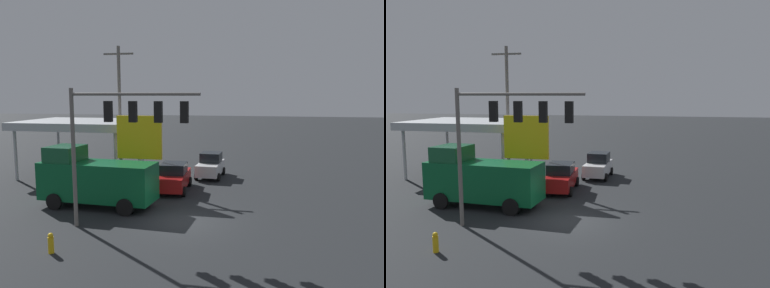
{
  "view_description": "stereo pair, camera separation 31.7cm",
  "coord_description": "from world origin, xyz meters",
  "views": [
    {
      "loc": [
        -4.11,
        18.53,
        6.59
      ],
      "look_at": [
        0.0,
        -2.0,
        3.84
      ],
      "focal_mm": 35.0,
      "sensor_mm": 36.0,
      "label": 1
    },
    {
      "loc": [
        -4.42,
        18.47,
        6.59
      ],
      "look_at": [
        0.0,
        -2.0,
        3.84
      ],
      "focal_mm": 35.0,
      "sensor_mm": 36.0,
      "label": 2
    }
  ],
  "objects": [
    {
      "name": "ground_plane",
      "position": [
        0.0,
        0.0,
        0.0
      ],
      "size": [
        200.0,
        200.0,
        0.0
      ],
      "primitive_type": "plane",
      "color": "black"
    },
    {
      "name": "traffic_signal_assembly",
      "position": [
        2.65,
        1.76,
        5.22
      ],
      "size": [
        6.47,
        0.43,
        6.93
      ],
      "color": "slate",
      "rests_on": "ground"
    },
    {
      "name": "utility_pole",
      "position": [
        7.27,
        -9.3,
        5.46
      ],
      "size": [
        2.4,
        0.26,
        10.33
      ],
      "color": "slate",
      "rests_on": "ground"
    },
    {
      "name": "gas_station_canopy",
      "position": [
        10.73,
        -9.78,
        4.16
      ],
      "size": [
        9.41,
        7.33,
        4.51
      ],
      "color": "#B2B7BC",
      "rests_on": "ground"
    },
    {
      "name": "price_sign",
      "position": [
        4.1,
        -4.79,
        3.67
      ],
      "size": [
        3.05,
        0.27,
        5.24
      ],
      "color": "#B7B7BC",
      "rests_on": "ground"
    },
    {
      "name": "delivery_truck",
      "position": [
        5.72,
        -1.5,
        1.69
      ],
      "size": [
        6.92,
        2.87,
        3.58
      ],
      "rotation": [
        0.0,
        0.0,
        -0.06
      ],
      "color": "#0C592D",
      "rests_on": "ground"
    },
    {
      "name": "hatchback_crossing",
      "position": [
        0.24,
        -10.82,
        0.95
      ],
      "size": [
        2.11,
        3.88,
        1.97
      ],
      "rotation": [
        0.0,
        0.0,
        1.52
      ],
      "color": "silver",
      "rests_on": "ground"
    },
    {
      "name": "sedan_waiting",
      "position": [
        2.09,
        -6.05,
        0.95
      ],
      "size": [
        2.29,
        4.51,
        1.93
      ],
      "rotation": [
        0.0,
        0.0,
        1.64
      ],
      "color": "maroon",
      "rests_on": "ground"
    },
    {
      "name": "fire_hydrant",
      "position": [
        4.62,
        5.02,
        0.44
      ],
      "size": [
        0.24,
        0.24,
        0.88
      ],
      "color": "gold",
      "rests_on": "ground"
    }
  ]
}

